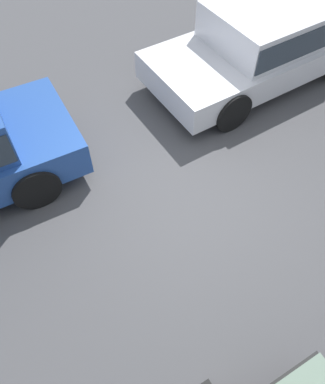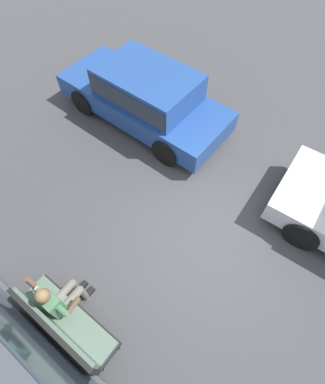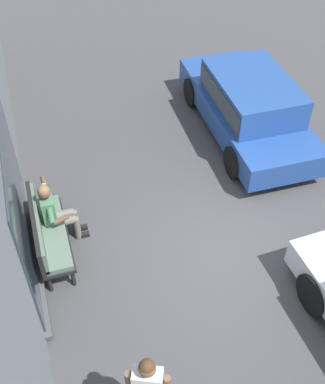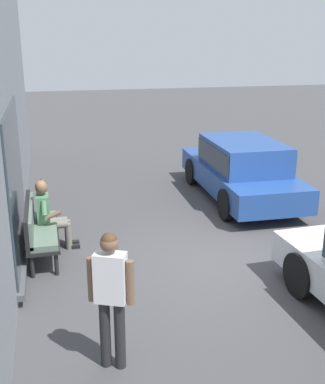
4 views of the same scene
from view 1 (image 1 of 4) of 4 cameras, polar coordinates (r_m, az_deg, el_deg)
The scene contains 2 objects.
ground_plane at distance 5.56m, azimuth 4.24°, elevation -1.11°, with size 60.00×60.00×0.00m, color #424244.
parked_car_near at distance 7.52m, azimuth 15.57°, elevation 21.61°, with size 4.36×2.07×1.38m.
Camera 1 is at (1.96, 2.60, 4.51)m, focal length 35.00 mm.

